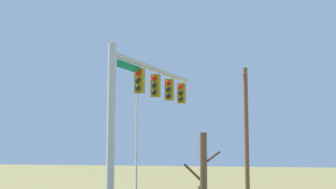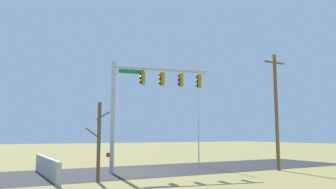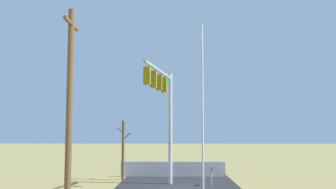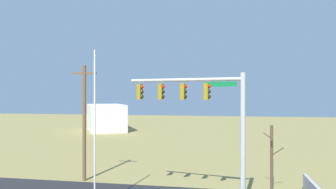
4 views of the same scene
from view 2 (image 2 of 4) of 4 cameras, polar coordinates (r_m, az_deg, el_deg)
The scene contains 9 objects.
ground_plane at distance 24.24m, azimuth -4.61°, elevation -12.97°, with size 160.00×160.00×0.00m, color olive.
road_surface at distance 26.12m, azimuth 3.63°, elevation -12.53°, with size 28.00×8.00×0.01m, color #232326.
sidewalk_corner at distance 22.62m, azimuth -12.16°, elevation -13.27°, with size 6.00×6.00×0.01m, color #B7B5AD.
retaining_fence at distance 22.02m, azimuth -20.18°, elevation -11.64°, with size 0.20×8.26×1.18m, color #A8A8AD.
signal_mast at distance 23.38m, azimuth -4.18°, elevation 0.26°, with size 6.98×1.51×7.59m.
flagpole at distance 27.94m, azimuth 5.24°, elevation -3.09°, with size 0.10×0.10×8.84m, color silver.
utility_pole at distance 25.79m, azimuth 18.12°, elevation -2.40°, with size 1.90×0.26×8.55m.
bare_tree at distance 18.81m, azimuth -11.83°, elevation -7.76°, with size 1.27×1.02×4.36m.
open_sign at distance 25.68m, azimuth -9.96°, elevation -10.52°, with size 0.56×0.04×1.22m.
Camera 2 is at (9.82, 22.02, 2.55)m, focal length 35.45 mm.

